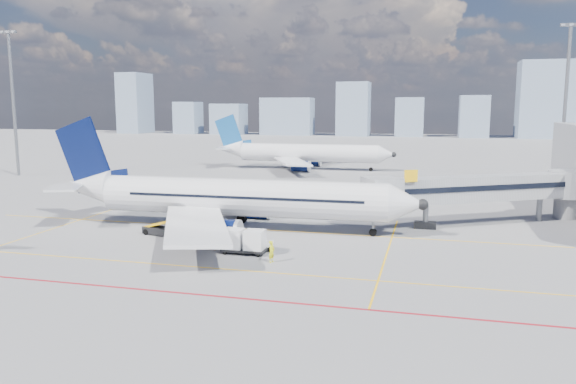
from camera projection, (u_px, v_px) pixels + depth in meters
The scene contains 12 objects.
ground at pixel (225, 248), 49.61m from camera, with size 420.00×420.00×0.00m, color gray.
apron_markings at pixel (202, 259), 46.01m from camera, with size 90.00×35.12×0.01m.
jet_bridge at pixel (490, 189), 59.41m from camera, with size 23.55×15.78×6.30m.
floodlight_mast_nw at pixel (13, 99), 99.41m from camera, with size 3.20×0.61×25.45m.
floodlight_mast_ne at pixel (566, 99), 90.77m from camera, with size 3.20×0.61×25.45m.
distant_skyline at pixel (421, 108), 226.64m from camera, with size 241.40×15.85×29.76m.
main_aircraft at pixel (227, 198), 57.17m from camera, with size 39.41×34.33×11.48m.
second_aircraft at pixel (301, 153), 110.73m from camera, with size 36.62×31.91×10.79m.
baggage_tug at pixel (261, 243), 48.69m from camera, with size 2.16×1.59×1.37m.
cargo_dolly at pixel (244, 241), 47.70m from camera, with size 3.80×1.72×2.08m.
belt_loader at pixel (164, 229), 54.47m from camera, with size 5.92×2.75×2.38m.
ramp_worker at pixel (272, 252), 45.08m from camera, with size 0.64×0.42×1.76m, color yellow.
Camera 1 is at (17.45, -45.35, 12.50)m, focal length 35.00 mm.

